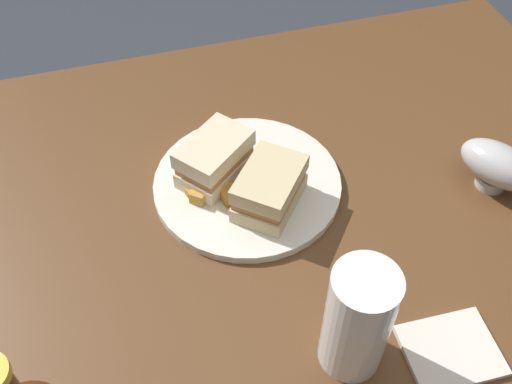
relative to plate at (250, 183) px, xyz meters
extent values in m
cube|color=brown|center=(0.00, -0.08, -0.38)|extent=(1.23, 0.89, 0.75)
cylinder|color=silver|center=(0.00, 0.00, 0.00)|extent=(0.28, 0.28, 0.01)
cube|color=beige|center=(-0.05, 0.02, 0.02)|extent=(0.13, 0.12, 0.03)
cube|color=#B27A4C|center=(-0.05, 0.02, 0.04)|extent=(0.12, 0.11, 0.01)
cube|color=beige|center=(-0.05, 0.02, 0.06)|extent=(0.13, 0.12, 0.03)
cube|color=beige|center=(0.01, -0.05, 0.02)|extent=(0.13, 0.13, 0.02)
cube|color=#B27A4C|center=(0.01, -0.05, 0.04)|extent=(0.12, 0.12, 0.01)
cube|color=beige|center=(0.01, -0.05, 0.06)|extent=(0.13, 0.13, 0.02)
cube|color=gold|center=(-0.07, -0.01, 0.02)|extent=(0.05, 0.05, 0.02)
cube|color=#B77F33|center=(-0.04, -0.02, 0.02)|extent=(0.03, 0.05, 0.02)
cube|color=#B77F33|center=(-0.07, 0.00, 0.01)|extent=(0.05, 0.03, 0.01)
cylinder|color=white|center=(0.04, -0.29, 0.07)|extent=(0.07, 0.07, 0.16)
cylinder|color=#C67014|center=(0.04, -0.29, 0.02)|extent=(0.07, 0.07, 0.06)
cylinder|color=#B7B7BC|center=(0.34, -0.10, 0.00)|extent=(0.04, 0.04, 0.02)
ellipsoid|color=#B7B7BC|center=(0.34, -0.10, 0.04)|extent=(0.11, 0.13, 0.06)
ellipsoid|color=#381E0F|center=(0.34, -0.10, 0.04)|extent=(0.09, 0.11, 0.02)
cube|color=silver|center=(0.16, -0.32, 0.00)|extent=(0.11, 0.09, 0.01)
camera|label=1|loc=(-0.16, -0.56, 0.65)|focal=41.37mm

